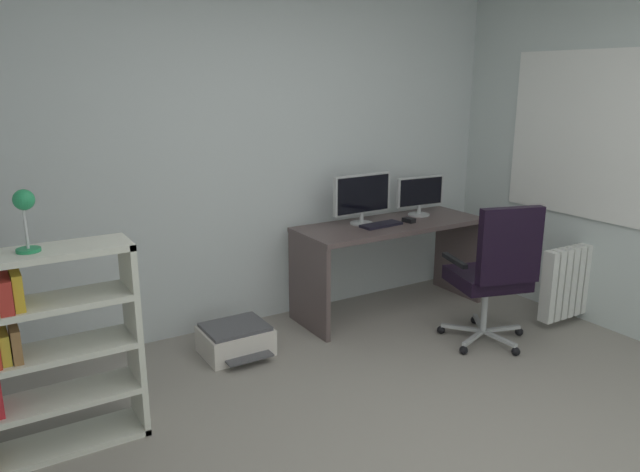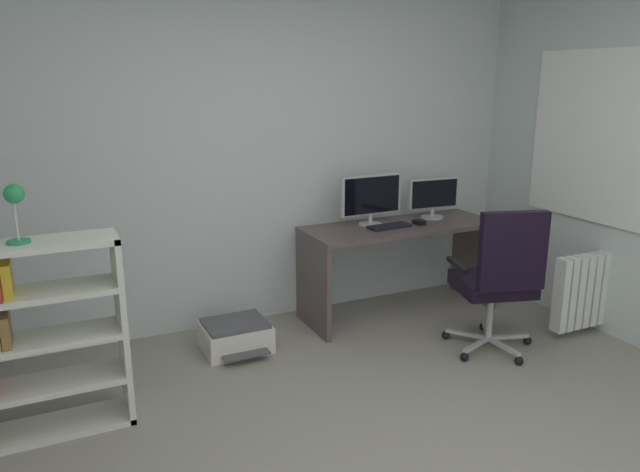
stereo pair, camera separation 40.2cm
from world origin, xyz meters
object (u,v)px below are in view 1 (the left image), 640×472
bookshelf (18,356)px  office_chair (495,270)px  radiator (575,280)px  desk (390,246)px  monitor_main (362,196)px  printer (236,339)px  computer_mouse (409,220)px  desk_lamp (25,209)px  keyboard (381,225)px  monitor_secondary (420,193)px

bookshelf → office_chair: bearing=-5.7°
office_chair → radiator: (0.89, -0.01, -0.23)m
desk → bookshelf: size_ratio=1.47×
monitor_main → printer: monitor_main is taller
computer_mouse → printer: (-1.52, -0.03, -0.65)m
radiator → computer_mouse: bearing=137.3°
desk_lamp → printer: (1.24, 0.53, -1.15)m
keyboard → bookshelf: bookshelf is taller
desk → computer_mouse: 0.25m
bookshelf → radiator: bearing=-4.6°
printer → keyboard: bearing=2.1°
desk → bookshelf: bearing=-167.2°
radiator → keyboard: bearing=143.8°
monitor_main → radiator: 1.77m
office_chair → desk_lamp: desk_lamp is taller
desk → desk_lamp: desk_lamp is taller
monitor_main → desk_lamp: 2.53m
bookshelf → radiator: bookshelf is taller
monitor_secondary → keyboard: 0.54m
monitor_main → bookshelf: monitor_main is taller
desk → keyboard: 0.24m
desk → monitor_main: bearing=157.8°
computer_mouse → desk: bearing=149.4°
printer → radiator: 2.62m
desk_lamp → radiator: 3.83m
office_chair → printer: bearing=152.4°
computer_mouse → desk_lamp: (-2.76, -0.57, 0.50)m
printer → desk_lamp: bearing=-156.7°
desk_lamp → desk: bearing=13.3°
office_chair → radiator: bearing=-0.8°
bookshelf → desk: bearing=12.8°
monitor_main → keyboard: bearing=-56.0°
bookshelf → desk_lamp: 0.72m
monitor_main → computer_mouse: 0.43m
desk → desk_lamp: (-2.63, -0.62, 0.71)m
bookshelf → radiator: 3.84m
monitor_main → monitor_secondary: size_ratio=1.17×
monitor_secondary → office_chair: monitor_secondary is taller
monitor_main → bookshelf: size_ratio=0.49×
desk_lamp → printer: desk_lamp is taller
monitor_secondary → desk_lamp: desk_lamp is taller
printer → desk: bearing=3.7°
monitor_main → printer: bearing=-171.3°
desk → office_chair: size_ratio=1.49×
computer_mouse → bookshelf: 2.93m
radiator → bookshelf: bearing=175.4°
keyboard → desk_lamp: (-2.50, -0.58, 0.51)m
monitor_main → radiator: size_ratio=0.76×
monitor_main → keyboard: size_ratio=1.53×
monitor_secondary → printer: size_ratio=0.96×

